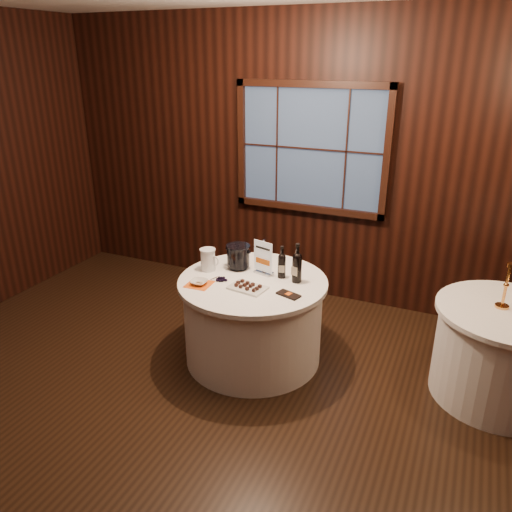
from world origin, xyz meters
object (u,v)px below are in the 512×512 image
at_px(grape_bunch, 221,279).
at_px(cracker_bowl, 199,282).
at_px(port_bottle_right, 297,266).
at_px(ice_bucket, 238,256).
at_px(chocolate_box, 289,295).
at_px(brass_candlestick, 505,292).
at_px(main_table, 253,319).
at_px(side_table, 501,353).
at_px(glass_pitcher, 208,259).
at_px(sign_stand, 264,262).
at_px(port_bottle_left, 282,264).
at_px(chocolate_plate, 248,287).

height_order(grape_bunch, cracker_bowl, cracker_bowl).
bearing_deg(port_bottle_right, ice_bucket, -171.76).
bearing_deg(chocolate_box, brass_candlestick, 34.51).
relative_size(main_table, chocolate_box, 6.76).
relative_size(ice_bucket, cracker_bowl, 1.59).
distance_m(side_table, chocolate_box, 1.72).
distance_m(glass_pitcher, cracker_bowl, 0.32).
bearing_deg(grape_bunch, sign_stand, 47.82).
bearing_deg(cracker_bowl, port_bottle_right, 27.91).
xyz_separation_m(chocolate_box, brass_candlestick, (1.55, 0.48, 0.12)).
bearing_deg(cracker_bowl, chocolate_box, 8.40).
distance_m(grape_bunch, brass_candlestick, 2.22).
xyz_separation_m(port_bottle_left, chocolate_plate, (-0.17, -0.33, -0.11)).
relative_size(ice_bucket, glass_pitcher, 1.10).
xyz_separation_m(side_table, ice_bucket, (-2.22, -0.12, 0.50)).
bearing_deg(ice_bucket, port_bottle_right, -5.76).
bearing_deg(chocolate_plate, chocolate_box, 3.71).
relative_size(glass_pitcher, cracker_bowl, 1.45).
relative_size(port_bottle_right, ice_bucket, 1.56).
bearing_deg(brass_candlestick, chocolate_box, -162.92).
bearing_deg(chocolate_box, ice_bucket, 168.84).
bearing_deg(chocolate_plate, grape_bunch, 171.84).
height_order(main_table, ice_bucket, ice_bucket).
relative_size(port_bottle_left, chocolate_box, 1.52).
distance_m(sign_stand, cracker_bowl, 0.59).
relative_size(grape_bunch, glass_pitcher, 0.79).
bearing_deg(port_bottle_left, main_table, -162.80).
height_order(chocolate_plate, cracker_bowl, chocolate_plate).
distance_m(side_table, grape_bunch, 2.31).
bearing_deg(chocolate_box, port_bottle_left, 137.94).
xyz_separation_m(chocolate_plate, cracker_bowl, (-0.41, -0.09, 0.00)).
distance_m(ice_bucket, chocolate_box, 0.70).
bearing_deg(ice_bucket, port_bottle_left, -3.58).
bearing_deg(side_table, port_bottle_left, -175.20).
bearing_deg(ice_bucket, main_table, -38.33).
height_order(port_bottle_left, chocolate_plate, port_bottle_left).
distance_m(main_table, glass_pitcher, 0.66).
height_order(sign_stand, cracker_bowl, sign_stand).
height_order(glass_pitcher, cracker_bowl, glass_pitcher).
bearing_deg(sign_stand, port_bottle_left, 13.07).
distance_m(ice_bucket, chocolate_plate, 0.45).
relative_size(main_table, ice_bucket, 5.84).
height_order(main_table, cracker_bowl, cracker_bowl).
relative_size(main_table, sign_stand, 4.08).
relative_size(grape_bunch, cracker_bowl, 1.15).
bearing_deg(port_bottle_left, side_table, -14.06).
bearing_deg(sign_stand, chocolate_box, -26.39).
xyz_separation_m(port_bottle_right, glass_pitcher, (-0.80, -0.09, -0.05)).
relative_size(port_bottle_left, ice_bucket, 1.31).
distance_m(main_table, grape_bunch, 0.48).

